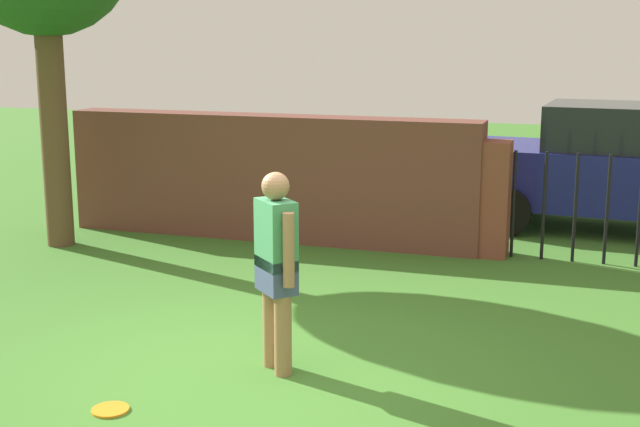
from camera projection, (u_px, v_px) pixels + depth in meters
ground_plane at (245, 375)px, 6.92m from camera, size 40.00×40.00×0.00m
brick_wall at (270, 177)px, 11.31m from camera, size 5.51×0.50×1.62m
person at (276, 263)px, 6.84m from camera, size 0.41×0.41×1.62m
fence_gate at (591, 205)px, 10.12m from camera, size 2.76×0.44×1.40m
car at (622, 168)px, 11.75m from camera, size 4.31×2.15×1.72m
frisbee_orange at (110, 410)px, 6.27m from camera, size 0.27×0.27×0.02m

